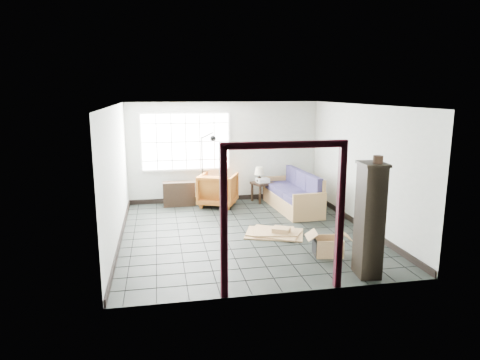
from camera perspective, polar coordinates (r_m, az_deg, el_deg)
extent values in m
plane|color=black|center=(8.90, 0.67, -7.01)|extent=(5.50, 5.50, 0.00)
cube|color=#B4B9B2|center=(11.24, -2.13, 3.75)|extent=(5.00, 0.02, 2.60)
cube|color=#B4B9B2|center=(5.97, 5.99, -3.48)|extent=(5.00, 0.02, 2.60)
cube|color=#B4B9B2|center=(8.44, -16.18, 0.62)|extent=(0.02, 5.50, 2.60)
cube|color=#B4B9B2|center=(9.39, 15.82, 1.72)|extent=(0.02, 5.50, 2.60)
cube|color=white|center=(8.43, 0.71, 9.97)|extent=(5.00, 5.50, 0.02)
cube|color=black|center=(11.46, -2.06, -2.42)|extent=(4.95, 0.03, 0.12)
cube|color=black|center=(8.75, -15.59, -7.37)|extent=(0.03, 5.45, 0.12)
cube|color=black|center=(9.66, 15.30, -5.54)|extent=(0.03, 5.45, 0.12)
cube|color=silver|center=(11.06, -7.25, 5.10)|extent=(2.32, 0.06, 1.52)
cube|color=white|center=(11.02, -7.24, 5.07)|extent=(2.20, 0.02, 1.40)
cube|color=#360C16|center=(5.90, -2.17, -6.12)|extent=(0.10, 0.08, 2.10)
cube|color=#360C16|center=(6.37, 13.18, -5.08)|extent=(0.10, 0.08, 2.10)
cube|color=#360C16|center=(5.85, 6.03, 4.71)|extent=(1.80, 0.08, 0.10)
cube|color=#976D44|center=(10.64, 6.96, -2.95)|extent=(0.94, 2.05, 0.36)
cube|color=#976D44|center=(9.68, 9.24, -3.63)|extent=(0.80, 0.12, 0.64)
cube|color=#976D44|center=(11.54, 5.08, -1.03)|extent=(0.80, 0.12, 0.64)
cube|color=#976D44|center=(10.69, 8.80, -0.89)|extent=(0.22, 2.00, 0.70)
cube|color=#171D3A|center=(9.97, 8.29, -2.43)|extent=(0.76, 0.69, 0.16)
cube|color=#171D3A|center=(10.03, 9.86, -0.99)|extent=(0.18, 0.65, 0.52)
cube|color=#171D3A|center=(10.57, 6.89, -1.59)|extent=(0.76, 0.69, 0.16)
cube|color=#171D3A|center=(10.62, 8.38, -0.23)|extent=(0.18, 0.65, 0.52)
cube|color=#171D3A|center=(11.17, 5.64, -0.84)|extent=(0.76, 0.69, 0.16)
cube|color=#171D3A|center=(11.22, 7.06, 0.44)|extent=(0.18, 0.65, 0.52)
imported|color=brown|center=(10.86, -2.95, -1.07)|extent=(1.14, 1.11, 0.91)
cube|color=black|center=(11.23, 2.98, -0.43)|extent=(0.61, 0.61, 0.06)
cube|color=black|center=(11.03, 2.68, -2.03)|extent=(0.06, 0.06, 0.48)
cube|color=black|center=(11.24, 4.32, -1.79)|extent=(0.06, 0.06, 0.48)
cube|color=black|center=(11.34, 1.63, -1.64)|extent=(0.06, 0.06, 0.48)
cube|color=black|center=(11.54, 3.24, -1.41)|extent=(0.06, 0.06, 0.48)
cylinder|color=black|center=(11.21, 2.58, 0.07)|extent=(0.10, 0.10, 0.14)
cylinder|color=black|center=(11.19, 2.59, 0.67)|extent=(0.03, 0.03, 0.10)
cone|color=#F7EECA|center=(11.17, 2.59, 1.23)|extent=(0.27, 0.27, 0.20)
cube|color=silver|center=(11.19, 3.06, -0.04)|extent=(0.35, 0.30, 0.11)
cylinder|color=black|center=(11.13, 2.33, -0.10)|extent=(0.03, 0.07, 0.07)
cylinder|color=black|center=(11.06, -4.97, -3.21)|extent=(0.31, 0.31, 0.03)
cylinder|color=black|center=(10.87, -5.05, 1.21)|extent=(0.03, 0.03, 1.72)
cylinder|color=black|center=(10.72, -4.38, 5.96)|extent=(0.29, 0.05, 0.15)
sphere|color=black|center=(10.70, -3.62, 5.55)|extent=(0.17, 0.17, 0.15)
cube|color=black|center=(10.97, -8.14, -1.83)|extent=(0.80, 0.31, 0.62)
cube|color=black|center=(10.96, -8.14, -1.79)|extent=(0.75, 0.27, 0.03)
cube|color=black|center=(6.94, 16.87, -5.23)|extent=(0.38, 0.48, 1.79)
cube|color=black|center=(6.74, 17.32, 2.06)|extent=(0.43, 0.53, 0.04)
cylinder|color=black|center=(6.70, 17.92, 2.63)|extent=(0.18, 0.18, 0.11)
cube|color=#A3704E|center=(7.89, 11.59, -9.69)|extent=(0.53, 0.45, 0.02)
cube|color=black|center=(7.79, 9.92, -8.72)|extent=(0.08, 0.38, 0.32)
cube|color=#A3704E|center=(7.90, 13.32, -8.59)|extent=(0.08, 0.38, 0.32)
cube|color=#A3704E|center=(7.67, 11.95, -9.14)|extent=(0.47, 0.09, 0.32)
cube|color=#A3704E|center=(8.01, 11.32, -8.19)|extent=(0.47, 0.09, 0.32)
cube|color=#A3704E|center=(7.70, 9.50, -7.23)|extent=(0.24, 0.40, 0.13)
cube|color=#A3704E|center=(7.84, 13.86, -7.08)|extent=(0.24, 0.40, 0.13)
cube|color=#A3704E|center=(8.82, 4.61, -7.15)|extent=(1.36, 1.16, 0.02)
cube|color=#A3704E|center=(8.81, 4.61, -7.00)|extent=(1.25, 1.16, 0.02)
cube|color=#A3704E|center=(8.80, 4.61, -6.86)|extent=(0.96, 0.78, 0.02)
cube|color=#A3704E|center=(8.72, 5.52, -6.64)|extent=(0.42, 0.40, 0.10)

